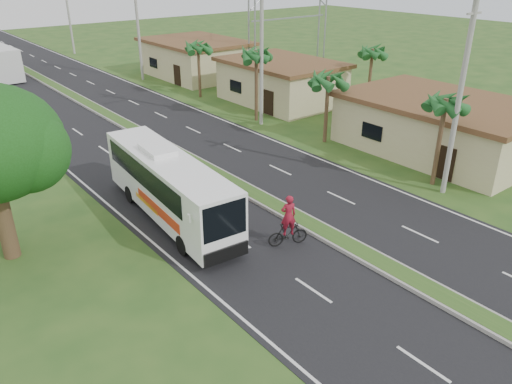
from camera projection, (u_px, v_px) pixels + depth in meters
ground at (371, 260)px, 21.48m from camera, size 180.00×180.00×0.00m
road_asphalt at (151, 140)px, 35.62m from camera, size 14.00×160.00×0.02m
median_strip at (151, 138)px, 35.59m from camera, size 1.20×160.00×0.18m
lane_edge_left at (57, 161)px, 31.85m from camera, size 0.12×160.00×0.01m
lane_edge_right at (228, 122)px, 39.40m from camera, size 0.12×160.00×0.01m
shop_near at (441, 125)px, 32.86m from camera, size 8.60×12.60×3.52m
shop_mid at (281, 81)px, 44.14m from camera, size 7.60×10.60×3.67m
shop_far at (196, 58)px, 54.01m from camera, size 8.60×11.60×3.82m
palm_verge_a at (445, 103)px, 26.65m from camera, size 2.40×2.40×5.45m
palm_verge_b at (328, 80)px, 33.41m from camera, size 2.40×2.40×5.05m
palm_verge_c at (256, 55)px, 37.69m from camera, size 2.40×2.40×5.85m
palm_verge_d at (198, 47)px, 44.59m from camera, size 2.40×2.40×5.25m
palm_behind_shop at (372, 52)px, 39.85m from camera, size 2.40×2.40×5.65m
utility_pole_a at (460, 91)px, 25.27m from camera, size 1.60×0.28×11.00m
utility_pole_b at (261, 41)px, 36.32m from camera, size 3.20×0.28×12.00m
utility_pole_c at (138, 24)px, 50.73m from camera, size 1.60×0.28×11.00m
utility_pole_d at (68, 11)px, 64.98m from camera, size 1.60×0.28×10.50m
billboard_lattice at (289, 10)px, 52.19m from camera, size 10.18×1.18×12.07m
coach_bus_main at (168, 183)px, 24.16m from camera, size 3.08×10.82×3.45m
motorcyclist at (288, 227)px, 22.22m from camera, size 1.92×1.18×2.48m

